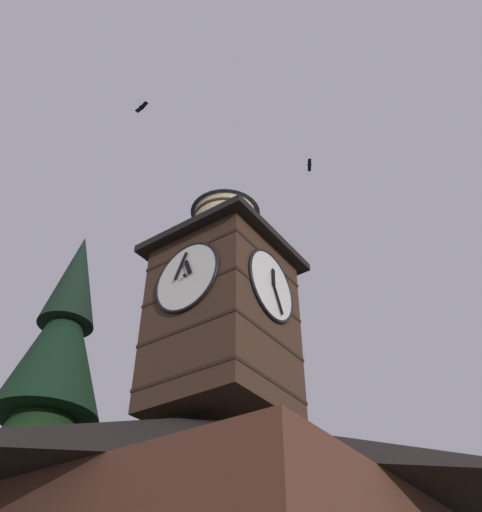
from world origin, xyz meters
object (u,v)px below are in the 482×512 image
(clock_tower, at_px, (223,307))
(flying_bird_high, at_px, (141,107))
(flying_bird_low, at_px, (309,165))
(pine_tree_behind, at_px, (31,474))

(clock_tower, bearing_deg, flying_bird_high, -43.00)
(flying_bird_high, distance_m, flying_bird_low, 7.12)
(clock_tower, xyz_separation_m, pine_tree_behind, (1.65, -5.50, -4.50))
(flying_bird_low, bearing_deg, flying_bird_high, -43.73)
(clock_tower, xyz_separation_m, flying_bird_high, (2.57, -2.40, 9.00))
(flying_bird_high, bearing_deg, flying_bird_low, 136.27)
(pine_tree_behind, distance_m, flying_bird_low, 14.56)
(pine_tree_behind, bearing_deg, clock_tower, 106.69)
(clock_tower, relative_size, flying_bird_high, 12.57)
(clock_tower, height_order, flying_bird_low, flying_bird_low)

